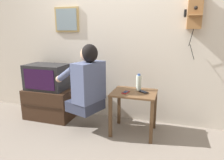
# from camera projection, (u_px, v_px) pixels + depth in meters

# --- Properties ---
(ground_plane) EXTENTS (14.00, 14.00, 0.00)m
(ground_plane) POSITION_uv_depth(u_px,v_px,m) (90.00, 160.00, 2.07)
(ground_plane) COLOR slate
(wall_back) EXTENTS (6.80, 0.05, 2.55)m
(wall_back) POSITION_uv_depth(u_px,v_px,m) (120.00, 33.00, 2.82)
(wall_back) COLOR beige
(wall_back) RESTS_ON ground_plane
(side_table) EXTENTS (0.55, 0.45, 0.55)m
(side_table) POSITION_uv_depth(u_px,v_px,m) (134.00, 101.00, 2.54)
(side_table) COLOR brown
(side_table) RESTS_ON ground_plane
(person) EXTENTS (0.61, 0.56, 0.86)m
(person) POSITION_uv_depth(u_px,v_px,m) (87.00, 82.00, 2.53)
(person) COLOR #2D3347
(person) RESTS_ON ground_plane
(tv_stand) EXTENTS (0.72, 0.46, 0.45)m
(tv_stand) POSITION_uv_depth(u_px,v_px,m) (51.00, 103.00, 3.06)
(tv_stand) COLOR #382316
(tv_stand) RESTS_ON ground_plane
(television) EXTENTS (0.59, 0.39, 0.37)m
(television) POSITION_uv_depth(u_px,v_px,m) (47.00, 77.00, 2.97)
(television) COLOR #232326
(television) RESTS_ON tv_stand
(wall_phone_antique) EXTENTS (0.21, 0.19, 0.84)m
(wall_phone_antique) POSITION_uv_depth(u_px,v_px,m) (195.00, 11.00, 2.40)
(wall_phone_antique) COLOR #9E6B3D
(framed_picture) EXTENTS (0.39, 0.03, 0.36)m
(framed_picture) POSITION_uv_depth(u_px,v_px,m) (67.00, 20.00, 2.97)
(framed_picture) COLOR tan
(cell_phone_held) EXTENTS (0.08, 0.13, 0.01)m
(cell_phone_held) POSITION_uv_depth(u_px,v_px,m) (126.00, 92.00, 2.48)
(cell_phone_held) COLOR maroon
(cell_phone_held) RESTS_ON side_table
(cell_phone_spare) EXTENTS (0.13, 0.12, 0.01)m
(cell_phone_spare) POSITION_uv_depth(u_px,v_px,m) (143.00, 92.00, 2.50)
(cell_phone_spare) COLOR black
(cell_phone_spare) RESTS_ON side_table
(water_bottle) EXTENTS (0.07, 0.07, 0.21)m
(water_bottle) POSITION_uv_depth(u_px,v_px,m) (139.00, 83.00, 2.57)
(water_bottle) COLOR silver
(water_bottle) RESTS_ON side_table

